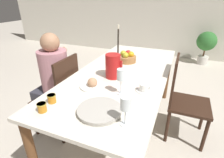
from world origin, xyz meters
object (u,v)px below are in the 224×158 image
Objects in this scene: wine_glass_juice at (126,105)px; teacup_near_person at (144,88)px; chair_person_side at (61,95)px; person_seated at (53,77)px; red_pitcher at (113,66)px; wine_glass_water at (121,76)px; potted_plant at (206,44)px; jam_jar_amber at (52,98)px; candlestick_tall at (118,44)px; jam_jar_red at (42,107)px; bread_plate at (92,84)px; chair_opposite at (183,98)px; fruit_bowl at (127,57)px; serving_tray at (100,110)px.

wine_glass_juice is 0.47m from teacup_near_person.
person_seated reaches higher than chair_person_side.
wine_glass_water is (0.18, -0.27, 0.04)m from red_pitcher.
wine_glass_water is at bearing -105.12° from potted_plant.
candlestick_tall reaches higher than jam_jar_amber.
person_seated is at bearing 167.55° from wine_glass_water.
jam_jar_red is 4.03m from potted_plant.
bread_plate is at bearing 64.46° from jam_jar_amber.
candlestick_tall is at bearing 112.37° from wine_glass_juice.
chair_opposite is 14.55× the size of jam_jar_red.
teacup_near_person is 0.17× the size of potted_plant.
person_seated reaches higher than jam_jar_amber.
candlestick_tall is 0.53× the size of potted_plant.
teacup_near_person is 0.97m from candlestick_tall.
wine_glass_juice reaches higher than potted_plant.
candlestick_tall is (0.05, 1.35, 0.13)m from jam_jar_red.
red_pitcher is at bearing -63.04° from chair_opposite.
chair_opposite reaches higher than fruit_bowl.
potted_plant is (0.74, 3.25, -0.30)m from teacup_near_person.
jam_jar_amber is (-0.58, 0.03, -0.11)m from wine_glass_juice.
bread_plate is at bearing 176.48° from wine_glass_water.
fruit_bowl is at bearing 97.94° from serving_tray.
wine_glass_juice is 3.09× the size of jam_jar_amber.
wine_glass_juice is at bearing -118.15° from person_seated.
candlestick_tall is (0.40, 0.74, 0.45)m from chair_person_side.
chair_person_side is 2.31× the size of candlestick_tall.
chair_opposite is at bearing 58.99° from serving_tray.
teacup_near_person is at bearing -33.55° from chair_opposite.
wine_glass_water is 0.53× the size of candlestick_tall.
serving_tray is (0.72, -0.46, 0.30)m from chair_person_side.
potted_plant is at bearing -27.63° from chair_person_side.
wine_glass_juice reaches higher than bread_plate.
bread_plate is at bearing 125.38° from serving_tray.
potted_plant is (0.95, 3.65, -0.29)m from serving_tray.
wine_glass_juice is 1.53× the size of teacup_near_person.
person_seated reaches higher than teacup_near_person.
potted_plant is at bearing 70.78° from jam_jar_red.
wine_glass_juice is at bearing -3.05° from jam_jar_amber.
bread_plate reaches higher than jam_jar_red.
wine_glass_water is 0.69× the size of serving_tray.
wine_glass_juice is at bearing 8.60° from jam_jar_red.
bread_plate is 0.91m from candlestick_tall.
jam_jar_red is 0.16× the size of candlestick_tall.
serving_tray is (0.13, -0.57, -0.10)m from red_pitcher.
potted_plant is at bearing 70.02° from jam_jar_amber.
jam_jar_red reaches higher than potted_plant.
serving_tray is 4.81× the size of jam_jar_red.
wine_glass_juice is 0.49× the size of candlestick_tall.
person_seated is 0.71m from red_pitcher.
red_pitcher is (0.59, 0.11, 0.40)m from chair_person_side.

